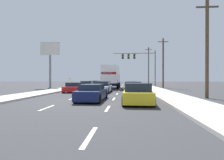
# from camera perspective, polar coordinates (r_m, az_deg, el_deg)

# --- Properties ---
(ground_plane) EXTENTS (140.00, 140.00, 0.00)m
(ground_plane) POSITION_cam_1_polar(r_m,az_deg,el_deg) (38.38, 0.35, -2.03)
(ground_plane) COLOR #333335
(sidewalk_right) EXTENTS (2.94, 80.00, 0.14)m
(sidewalk_right) POSITION_cam_1_polar(r_m,az_deg,el_deg) (33.52, 11.27, -2.27)
(sidewalk_right) COLOR #B2AFA8
(sidewalk_right) RESTS_ON ground_plane
(sidewalk_left) EXTENTS (2.94, 80.00, 0.14)m
(sidewalk_left) POSITION_cam_1_polar(r_m,az_deg,el_deg) (34.60, -11.43, -2.19)
(sidewalk_left) COLOR #B2AFA8
(sidewalk_left) RESTS_ON ground_plane
(lane_markings) EXTENTS (3.54, 57.00, 0.01)m
(lane_markings) POSITION_cam_1_polar(r_m,az_deg,el_deg) (32.90, -0.33, -2.43)
(lane_markings) COLOR silver
(lane_markings) RESTS_ON ground_plane
(car_orange) EXTENTS (2.02, 4.18, 1.25)m
(car_orange) POSITION_cam_1_polar(r_m,az_deg,el_deg) (36.09, -5.18, -1.27)
(car_orange) COLOR orange
(car_orange) RESTS_ON ground_plane
(car_tan) EXTENTS (1.97, 4.44, 1.26)m
(car_tan) POSITION_cam_1_polar(r_m,az_deg,el_deg) (30.10, -7.47, -1.60)
(car_tan) COLOR tan
(car_tan) RESTS_ON ground_plane
(car_red) EXTENTS (1.86, 4.27, 1.17)m
(car_red) POSITION_cam_1_polar(r_m,az_deg,el_deg) (23.53, -11.21, -2.25)
(car_red) COLOR red
(car_red) RESTS_ON ground_plane
(box_truck) EXTENTS (2.71, 8.72, 3.65)m
(box_truck) POSITION_cam_1_polar(r_m,az_deg,el_deg) (31.61, -0.21, 1.22)
(box_truck) COLOR white
(box_truck) RESTS_ON ground_plane
(car_white) EXTENTS (2.03, 4.51, 1.32)m
(car_white) POSITION_cam_1_polar(r_m,az_deg,el_deg) (22.40, -2.90, -2.22)
(car_white) COLOR white
(car_white) RESTS_ON ground_plane
(car_navy) EXTENTS (1.88, 4.68, 1.21)m
(car_navy) POSITION_cam_1_polar(r_m,az_deg,el_deg) (14.29, -5.90, -3.84)
(car_navy) COLOR #141E4C
(car_navy) RESTS_ON ground_plane
(car_maroon) EXTENTS (1.96, 4.23, 1.19)m
(car_maroon) POSITION_cam_1_polar(r_m,az_deg,el_deg) (34.68, 5.91, -1.38)
(car_maroon) COLOR maroon
(car_maroon) RESTS_ON ground_plane
(car_black) EXTENTS (1.88, 4.30, 1.24)m
(car_black) POSITION_cam_1_polar(r_m,az_deg,el_deg) (27.86, 5.97, -1.78)
(car_black) COLOR black
(car_black) RESTS_ON ground_plane
(car_gray) EXTENTS (2.08, 4.50, 1.31)m
(car_gray) POSITION_cam_1_polar(r_m,az_deg,el_deg) (20.68, 6.33, -2.47)
(car_gray) COLOR slate
(car_gray) RESTS_ON ground_plane
(car_yellow) EXTENTS (2.02, 4.23, 1.34)m
(car_yellow) POSITION_cam_1_polar(r_m,az_deg,el_deg) (12.61, 7.71, -4.21)
(car_yellow) COLOR yellow
(car_yellow) RESTS_ON ground_plane
(traffic_signal_mast) EXTENTS (8.64, 0.69, 7.32)m
(traffic_signal_mast) POSITION_cam_1_polar(r_m,az_deg,el_deg) (38.91, 7.19, 6.26)
(traffic_signal_mast) COLOR #595B56
(traffic_signal_mast) RESTS_ON ground_plane
(utility_pole_near) EXTENTS (1.80, 0.28, 8.15)m
(utility_pole_near) POSITION_cam_1_polar(r_m,az_deg,el_deg) (17.73, 26.63, 8.73)
(utility_pole_near) COLOR brown
(utility_pole_near) RESTS_ON ground_plane
(utility_pole_mid) EXTENTS (1.80, 0.28, 8.85)m
(utility_pole_mid) POSITION_cam_1_polar(r_m,az_deg,el_deg) (35.39, 15.10, 5.14)
(utility_pole_mid) COLOR brown
(utility_pole_mid) RESTS_ON ground_plane
(utility_pole_far) EXTENTS (1.80, 0.28, 10.50)m
(utility_pole_far) POSITION_cam_1_polar(r_m,az_deg,el_deg) (54.75, 10.92, 4.33)
(utility_pole_far) COLOR brown
(utility_pole_far) RESTS_ON ground_plane
(roadside_billboard) EXTENTS (3.60, 0.36, 8.19)m
(roadside_billboard) POSITION_cam_1_polar(r_m,az_deg,el_deg) (35.82, -18.06, 6.99)
(roadside_billboard) COLOR slate
(roadside_billboard) RESTS_ON ground_plane
(pedestrian_near_corner) EXTENTS (0.38, 0.38, 1.74)m
(pedestrian_near_corner) POSITION_cam_1_polar(r_m,az_deg,el_deg) (32.58, -12.61, -0.70)
(pedestrian_near_corner) COLOR brown
(pedestrian_near_corner) RESTS_ON sidewalk_left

